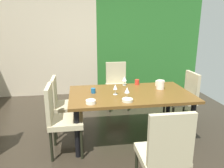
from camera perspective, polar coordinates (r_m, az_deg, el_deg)
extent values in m
cube|color=#2B241B|center=(3.15, -2.02, -17.64)|extent=(5.58, 5.65, 0.02)
cube|color=beige|center=(5.51, -19.73, 10.59)|extent=(2.94, 0.10, 2.66)
cube|color=#286626|center=(5.69, 9.56, 11.40)|extent=(2.64, 0.10, 2.66)
cube|color=brown|center=(3.26, 4.80, -2.65)|extent=(1.79, 1.03, 0.04)
cylinder|color=black|center=(3.69, -9.07, -6.56)|extent=(0.07, 0.07, 0.68)
cylinder|color=black|center=(3.99, 14.51, -5.12)|extent=(0.07, 0.07, 0.68)
cylinder|color=black|center=(2.94, -9.09, -12.59)|extent=(0.07, 0.07, 0.68)
cylinder|color=black|center=(3.31, 20.13, -10.01)|extent=(0.07, 0.07, 0.68)
cube|color=tan|center=(3.53, -11.40, -5.69)|extent=(0.44, 0.44, 0.07)
cube|color=tan|center=(3.47, -14.90, -2.19)|extent=(0.05, 0.42, 0.47)
cylinder|color=black|center=(3.79, -8.19, -8.02)|extent=(0.04, 0.04, 0.42)
cylinder|color=black|center=(3.45, -8.10, -10.52)|extent=(0.04, 0.04, 0.42)
cylinder|color=black|center=(3.81, -13.97, -8.21)|extent=(0.04, 0.04, 0.42)
cylinder|color=black|center=(3.47, -14.50, -10.71)|extent=(0.04, 0.04, 0.42)
cube|color=tan|center=(4.47, 1.44, -0.83)|extent=(0.44, 0.44, 0.07)
cube|color=tan|center=(4.60, 1.02, 2.76)|extent=(0.42, 0.05, 0.49)
cylinder|color=black|center=(4.41, 4.29, -4.48)|extent=(0.04, 0.04, 0.42)
cylinder|color=black|center=(4.34, -0.62, -4.75)|extent=(0.04, 0.04, 0.42)
cylinder|color=black|center=(4.76, 3.27, -2.94)|extent=(0.04, 0.04, 0.42)
cylinder|color=black|center=(4.70, -1.27, -3.16)|extent=(0.04, 0.04, 0.42)
cube|color=tan|center=(3.01, -11.83, -9.55)|extent=(0.44, 0.44, 0.07)
cube|color=tan|center=(2.93, -16.02, -5.19)|extent=(0.05, 0.42, 0.50)
cylinder|color=black|center=(3.28, -8.05, -11.93)|extent=(0.04, 0.04, 0.42)
cylinder|color=black|center=(2.95, -7.92, -15.31)|extent=(0.04, 0.04, 0.42)
cylinder|color=black|center=(3.30, -14.80, -12.12)|extent=(0.04, 0.04, 0.42)
cylinder|color=black|center=(2.97, -15.54, -15.48)|extent=(0.04, 0.04, 0.42)
cube|color=tan|center=(3.90, 17.24, -4.04)|extent=(0.44, 0.44, 0.07)
cube|color=tan|center=(3.92, 20.15, -0.55)|extent=(0.05, 0.42, 0.47)
cylinder|color=black|center=(3.75, 15.55, -8.73)|extent=(0.04, 0.04, 0.42)
cylinder|color=black|center=(4.07, 13.39, -6.61)|extent=(0.04, 0.04, 0.42)
cylinder|color=black|center=(3.92, 20.68, -8.13)|extent=(0.04, 0.04, 0.42)
cylinder|color=black|center=(4.22, 18.21, -6.16)|extent=(0.04, 0.04, 0.42)
cube|color=tan|center=(2.32, 12.64, -17.75)|extent=(0.44, 0.44, 0.07)
cube|color=tan|center=(2.03, 15.18, -14.39)|extent=(0.42, 0.05, 0.53)
cylinder|color=black|center=(2.55, 6.41, -20.67)|extent=(0.04, 0.04, 0.42)
cylinder|color=black|center=(2.66, 14.81, -19.42)|extent=(0.04, 0.04, 0.42)
cylinder|color=silver|center=(3.02, 3.92, -3.65)|extent=(0.06, 0.06, 0.00)
cylinder|color=silver|center=(3.01, 3.93, -2.95)|extent=(0.01, 0.01, 0.07)
cone|color=silver|center=(2.99, 3.96, -1.56)|extent=(0.07, 0.07, 0.08)
cylinder|color=silver|center=(3.65, 3.25, -0.25)|extent=(0.06, 0.06, 0.00)
cylinder|color=silver|center=(3.64, 3.26, 0.30)|extent=(0.01, 0.01, 0.07)
cone|color=silver|center=(3.63, 3.27, 1.41)|extent=(0.08, 0.08, 0.08)
cylinder|color=silver|center=(3.17, 0.86, -2.72)|extent=(0.06, 0.06, 0.00)
cylinder|color=silver|center=(3.16, 0.87, -2.04)|extent=(0.01, 0.01, 0.07)
cone|color=silver|center=(3.13, 0.87, -0.75)|extent=(0.06, 0.06, 0.07)
cylinder|color=white|center=(2.82, -5.58, -4.66)|extent=(0.13, 0.13, 0.05)
cylinder|color=beige|center=(2.89, 4.05, -4.21)|extent=(0.15, 0.15, 0.04)
cylinder|color=red|center=(3.69, 6.55, 0.50)|extent=(0.07, 0.07, 0.09)
cylinder|color=#18568C|center=(3.23, -4.92, -1.75)|extent=(0.07, 0.07, 0.07)
cylinder|color=#EBEACE|center=(3.69, 11.86, 0.21)|extent=(0.08, 0.08, 0.08)
cylinder|color=#F0DDCC|center=(3.49, 12.51, -0.17)|extent=(0.12, 0.12, 0.14)
cone|color=#F0DDCC|center=(3.50, 13.39, 0.80)|extent=(0.04, 0.04, 0.03)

